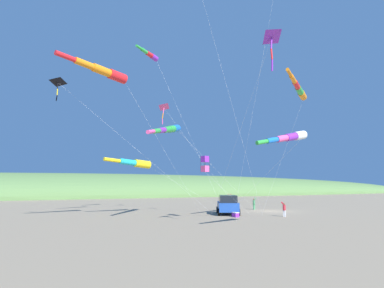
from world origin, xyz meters
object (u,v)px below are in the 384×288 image
object	(u,v)px
person_child_green_jacket	(254,203)
person_bystander_far	(284,208)
kite_windsock_green_low_center	(168,129)
kite_windsock_yellow_midlevel	(135,163)
kite_windsock_black_fish_shape	(150,55)
cooler_box	(236,215)
person_child_grey_jacket	(230,201)
kite_windsock_striped_overhead	(103,71)
kite_delta_teal_far_right	(59,83)
kite_delta_small_distant	(271,38)
kite_delta_white_trailing	(164,108)
person_adult_flyer	(233,202)
kite_windsock_red_high_left	(299,89)
kite_windsock_orange_high_right	(288,137)
kite_box_long_streamer_left	(205,164)
parked_car	(228,204)

from	to	relation	value
person_child_green_jacket	person_bystander_far	xyz separation A→B (m)	(8.27, -3.09, -0.03)
person_bystander_far	kite_windsock_green_low_center	distance (m)	12.62
kite_windsock_yellow_midlevel	kite_windsock_black_fish_shape	bearing A→B (deg)	50.74
cooler_box	person_child_grey_jacket	distance (m)	10.67
kite_windsock_striped_overhead	kite_delta_teal_far_right	bearing A→B (deg)	-120.25
person_child_grey_jacket	kite_delta_teal_far_right	distance (m)	23.70
person_bystander_far	kite_delta_small_distant	xyz separation A→B (m)	(8.37, -8.37, 10.82)
kite_delta_small_distant	kite_windsock_yellow_midlevel	bearing A→B (deg)	-170.38
person_child_green_jacket	kite_delta_white_trailing	bearing A→B (deg)	-104.67
kite_windsock_green_low_center	kite_delta_teal_far_right	xyz separation A→B (m)	(-0.43, -9.12, 2.99)
kite_windsock_green_low_center	kite_delta_small_distant	bearing A→B (deg)	7.33
person_adult_flyer	kite_delta_white_trailing	xyz separation A→B (m)	(-2.53, -7.64, 10.70)
kite_windsock_red_high_left	kite_windsock_orange_high_right	distance (m)	7.18
kite_delta_teal_far_right	kite_delta_small_distant	world-z (taller)	kite_delta_small_distant
person_child_grey_jacket	kite_windsock_orange_high_right	bearing A→B (deg)	-22.58
person_bystander_far	kite_windsock_yellow_midlevel	world-z (taller)	kite_windsock_yellow_midlevel
person_child_green_jacket	kite_windsock_yellow_midlevel	world-z (taller)	kite_windsock_yellow_midlevel
kite_delta_small_distant	kite_windsock_black_fish_shape	bearing A→B (deg)	-173.61
person_bystander_far	kite_windsock_green_low_center	size ratio (longest dim) A/B	0.08
person_adult_flyer	kite_windsock_orange_high_right	xyz separation A→B (m)	(15.56, -6.34, 4.94)
kite_windsock_green_low_center	kite_windsock_yellow_midlevel	size ratio (longest dim) A/B	1.11
kite_windsock_red_high_left	person_adult_flyer	bearing A→B (deg)	171.03
cooler_box	kite_windsock_black_fish_shape	bearing A→B (deg)	-135.11
person_adult_flyer	kite_box_long_streamer_left	world-z (taller)	kite_box_long_streamer_left
cooler_box	kite_box_long_streamer_left	bearing A→B (deg)	-76.42
kite_windsock_black_fish_shape	kite_delta_white_trailing	size ratio (longest dim) A/B	1.37
person_adult_flyer	kite_windsock_red_high_left	distance (m)	15.83
person_child_grey_jacket	kite_windsock_green_low_center	distance (m)	15.11
cooler_box	person_bystander_far	bearing A→B (deg)	66.45
person_adult_flyer	kite_windsock_striped_overhead	bearing A→B (deg)	-69.03
kite_windsock_red_high_left	cooler_box	bearing A→B (deg)	-156.89
cooler_box	kite_windsock_red_high_left	world-z (taller)	kite_windsock_red_high_left
parked_car	kite_windsock_black_fish_shape	distance (m)	17.18
cooler_box	kite_box_long_streamer_left	size ratio (longest dim) A/B	0.10
kite_windsock_yellow_midlevel	kite_delta_white_trailing	xyz separation A→B (m)	(-2.19, 3.95, 6.60)
kite_windsock_orange_high_right	kite_windsock_red_high_left	bearing A→B (deg)	125.92
person_adult_flyer	person_bystander_far	size ratio (longest dim) A/B	1.25
kite_delta_small_distant	parked_car	bearing A→B (deg)	157.85
kite_delta_small_distant	kite_windsock_red_high_left	bearing A→B (deg)	123.59
kite_windsock_striped_overhead	kite_delta_white_trailing	bearing A→B (deg)	135.29
cooler_box	person_bystander_far	xyz separation A→B (m)	(1.78, 4.08, 0.52)
kite_windsock_black_fish_shape	kite_windsock_orange_high_right	bearing A→B (deg)	15.52
person_adult_flyer	kite_delta_teal_far_right	bearing A→B (deg)	-76.85
parked_car	kite_windsock_green_low_center	xyz separation A→B (m)	(0.81, -6.71, 6.76)
person_adult_flyer	kite_delta_small_distant	size ratio (longest dim) A/B	0.12
person_adult_flyer	kite_windsock_red_high_left	bearing A→B (deg)	-8.97
person_child_green_jacket	kite_windsock_black_fish_shape	distance (m)	20.39
person_bystander_far	kite_windsock_black_fish_shape	xyz separation A→B (m)	(-7.92, -10.20, 15.50)
person_child_grey_jacket	kite_delta_white_trailing	bearing A→B (deg)	-90.75
kite_box_long_streamer_left	kite_windsock_yellow_midlevel	world-z (taller)	kite_windsock_yellow_midlevel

